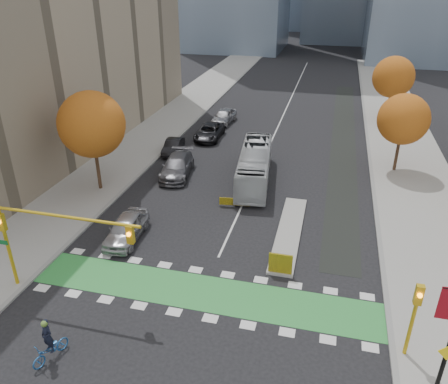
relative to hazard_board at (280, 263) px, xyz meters
The scene contains 23 objects.
ground 5.85m from the hazard_board, 133.60° to the right, with size 300.00×300.00×0.00m, color black.
sidewalk_west 23.59m from the hazard_board, 137.92° to the left, with size 7.00×120.00×0.15m, color gray.
sidewalk_east 18.45m from the hazard_board, 58.98° to the left, with size 7.00×120.00×0.15m, color gray.
curb_west 21.12m from the hazard_board, 131.54° to the left, with size 0.30×120.00×0.16m, color gray.
curb_east 16.92m from the hazard_board, 69.21° to the left, with size 0.30×120.00×0.16m, color gray.
bike_crossing 4.89m from the hazard_board, 145.98° to the right, with size 20.00×3.00×0.01m, color #2E8D3B.
centre_line 36.03m from the hazard_board, 96.38° to the left, with size 0.15×70.00×0.01m, color silver.
bike_lane_paint 26.05m from the hazard_board, 82.27° to the left, with size 2.50×50.00×0.01m, color black.
median_island 4.85m from the hazard_board, 90.00° to the left, with size 1.60×10.00×0.16m, color gray.
hazard_board is the anchor object (origin of this frame).
building_west 35.18m from the hazard_board, 147.56° to the left, with size 16.00×44.00×25.00m, color gray.
tree_west 18.44m from the hazard_board, 154.01° to the left, with size 5.20×5.20×8.22m.
tree_east_near 19.93m from the hazard_board, 65.80° to the left, with size 4.40×4.40×7.08m.
tree_east_far 35.13m from the hazard_board, 75.88° to the left, with size 4.80×4.80×7.65m.
traffic_signal_west 13.23m from the hazard_board, 158.45° to the right, with size 8.53×0.56×5.20m.
traffic_signal_east 8.26m from the hazard_board, 35.92° to the right, with size 0.35×0.43×4.10m.
cyclist 13.00m from the hazard_board, 136.47° to the right, with size 1.24×2.09×2.28m.
bus 13.19m from the hazard_board, 107.36° to the left, with size 2.45×10.47×2.92m, color #B6BABF.
parked_car_a 10.63m from the hazard_board, behind, with size 1.94×4.81×1.64m, color #9C9CA1.
parked_car_b 21.47m from the hazard_board, 127.26° to the left, with size 1.46×4.19×1.38m, color black.
parked_car_c 16.21m from the hazard_board, 131.79° to the left, with size 2.38×5.85×1.70m, color #515056.
parked_car_d 24.54m from the hazard_board, 115.82° to the left, with size 2.50×5.42×1.51m, color black.
parked_car_e 29.72m from the hazard_board, 110.69° to the left, with size 2.01×4.99×1.70m, color #97979C.
Camera 1 is at (5.97, -17.05, 16.07)m, focal length 35.00 mm.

